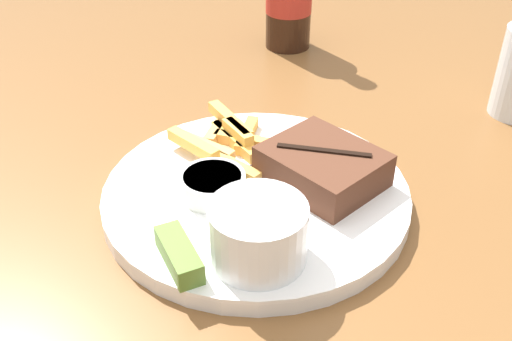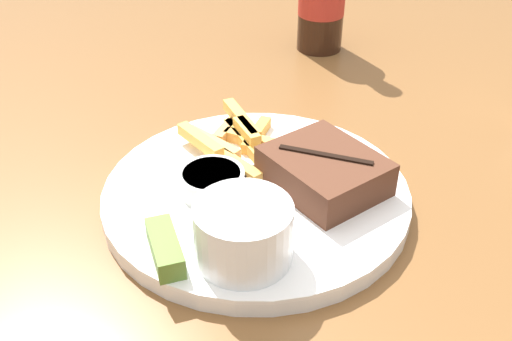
{
  "view_description": "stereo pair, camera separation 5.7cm",
  "coord_description": "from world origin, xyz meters",
  "px_view_note": "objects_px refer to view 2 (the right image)",
  "views": [
    {
      "loc": [
        0.26,
        -0.39,
        1.13
      ],
      "look_at": [
        0.0,
        0.0,
        0.81
      ],
      "focal_mm": 42.0,
      "sensor_mm": 36.0,
      "label": 1
    },
    {
      "loc": [
        0.3,
        -0.36,
        1.13
      ],
      "look_at": [
        0.0,
        0.0,
        0.81
      ],
      "focal_mm": 42.0,
      "sensor_mm": 36.0,
      "label": 2
    }
  ],
  "objects_px": {
    "steak_portion": "(324,171)",
    "coleslaw_cup": "(243,229)",
    "dipping_sauce_cup": "(212,181)",
    "fork_utensil": "(221,148)",
    "dinner_plate": "(256,195)",
    "pickle_spear": "(165,248)",
    "knife_utensil": "(284,169)"
  },
  "relations": [
    {
      "from": "dinner_plate",
      "to": "coleslaw_cup",
      "type": "xyz_separation_m",
      "value": [
        0.05,
        -0.08,
        0.04
      ]
    },
    {
      "from": "coleslaw_cup",
      "to": "knife_utensil",
      "type": "xyz_separation_m",
      "value": [
        -0.05,
        0.12,
        -0.03
      ]
    },
    {
      "from": "dipping_sauce_cup",
      "to": "fork_utensil",
      "type": "height_order",
      "value": "dipping_sauce_cup"
    },
    {
      "from": "steak_portion",
      "to": "coleslaw_cup",
      "type": "height_order",
      "value": "coleslaw_cup"
    },
    {
      "from": "steak_portion",
      "to": "knife_utensil",
      "type": "distance_m",
      "value": 0.05
    },
    {
      "from": "knife_utensil",
      "to": "pickle_spear",
      "type": "bearing_deg",
      "value": -144.88
    },
    {
      "from": "steak_portion",
      "to": "pickle_spear",
      "type": "distance_m",
      "value": 0.17
    },
    {
      "from": "steak_portion",
      "to": "dipping_sauce_cup",
      "type": "height_order",
      "value": "steak_portion"
    },
    {
      "from": "dipping_sauce_cup",
      "to": "knife_utensil",
      "type": "bearing_deg",
      "value": 65.6
    },
    {
      "from": "coleslaw_cup",
      "to": "knife_utensil",
      "type": "distance_m",
      "value": 0.13
    },
    {
      "from": "dinner_plate",
      "to": "knife_utensil",
      "type": "distance_m",
      "value": 0.04
    },
    {
      "from": "steak_portion",
      "to": "dipping_sauce_cup",
      "type": "relative_size",
      "value": 1.98
    },
    {
      "from": "coleslaw_cup",
      "to": "pickle_spear",
      "type": "distance_m",
      "value": 0.07
    },
    {
      "from": "steak_portion",
      "to": "knife_utensil",
      "type": "relative_size",
      "value": 0.85
    },
    {
      "from": "coleslaw_cup",
      "to": "dipping_sauce_cup",
      "type": "distance_m",
      "value": 0.1
    },
    {
      "from": "coleslaw_cup",
      "to": "pickle_spear",
      "type": "bearing_deg",
      "value": -139.29
    },
    {
      "from": "coleslaw_cup",
      "to": "steak_portion",
      "type": "bearing_deg",
      "value": 93.06
    },
    {
      "from": "dinner_plate",
      "to": "coleslaw_cup",
      "type": "relative_size",
      "value": 3.64
    },
    {
      "from": "dinner_plate",
      "to": "coleslaw_cup",
      "type": "height_order",
      "value": "coleslaw_cup"
    },
    {
      "from": "steak_portion",
      "to": "pickle_spear",
      "type": "relative_size",
      "value": 1.9
    },
    {
      "from": "pickle_spear",
      "to": "fork_utensil",
      "type": "xyz_separation_m",
      "value": [
        -0.08,
        0.15,
        -0.01
      ]
    },
    {
      "from": "steak_portion",
      "to": "dipping_sauce_cup",
      "type": "distance_m",
      "value": 0.11
    },
    {
      "from": "dinner_plate",
      "to": "coleslaw_cup",
      "type": "bearing_deg",
      "value": -55.97
    },
    {
      "from": "fork_utensil",
      "to": "knife_utensil",
      "type": "height_order",
      "value": "knife_utensil"
    },
    {
      "from": "dipping_sauce_cup",
      "to": "knife_utensil",
      "type": "xyz_separation_m",
      "value": [
        0.03,
        0.07,
        -0.01
      ]
    },
    {
      "from": "fork_utensil",
      "to": "coleslaw_cup",
      "type": "bearing_deg",
      "value": -19.39
    },
    {
      "from": "dipping_sauce_cup",
      "to": "dinner_plate",
      "type": "bearing_deg",
      "value": 48.43
    },
    {
      "from": "dinner_plate",
      "to": "pickle_spear",
      "type": "height_order",
      "value": "pickle_spear"
    },
    {
      "from": "dinner_plate",
      "to": "pickle_spear",
      "type": "bearing_deg",
      "value": -87.48
    },
    {
      "from": "knife_utensil",
      "to": "steak_portion",
      "type": "bearing_deg",
      "value": -48.31
    },
    {
      "from": "dinner_plate",
      "to": "pickle_spear",
      "type": "xyz_separation_m",
      "value": [
        0.01,
        -0.12,
        0.02
      ]
    },
    {
      "from": "pickle_spear",
      "to": "dinner_plate",
      "type": "bearing_deg",
      "value": 92.52
    }
  ]
}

